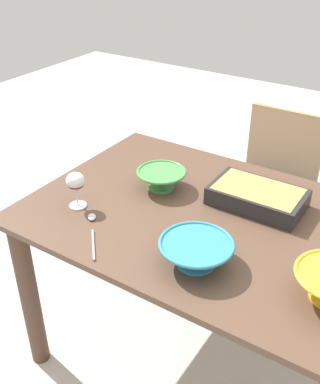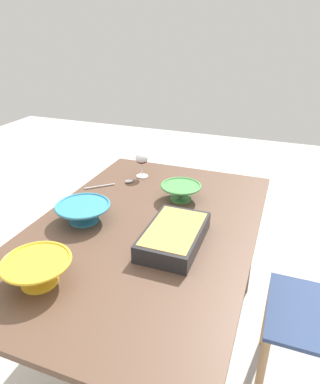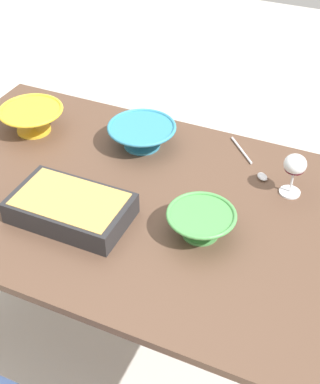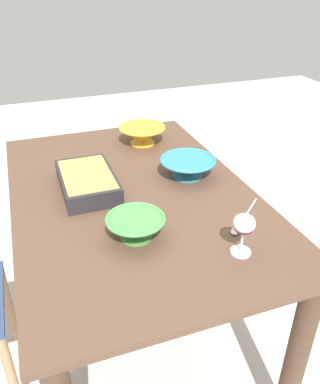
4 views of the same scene
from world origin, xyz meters
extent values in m
plane|color=beige|center=(0.00, 0.00, 0.00)|extent=(8.00, 8.00, 0.00)
cube|color=brown|center=(0.00, 0.00, 0.77)|extent=(1.44, 0.94, 0.03)
cylinder|color=#493427|center=(-0.65, -0.40, 0.38)|extent=(0.08, 0.08, 0.75)
cylinder|color=#493427|center=(0.65, -0.40, 0.38)|extent=(0.08, 0.08, 0.75)
cylinder|color=#493427|center=(0.65, 0.40, 0.38)|extent=(0.08, 0.08, 0.75)
cylinder|color=tan|center=(-0.27, 0.57, 0.22)|extent=(0.04, 0.04, 0.45)
cylinder|color=tan|center=(0.12, 0.57, 0.22)|extent=(0.04, 0.04, 0.45)
cylinder|color=white|center=(-0.50, -0.22, 0.78)|extent=(0.07, 0.07, 0.01)
cylinder|color=white|center=(-0.50, -0.22, 0.82)|extent=(0.01, 0.01, 0.08)
ellipsoid|color=white|center=(-0.50, -0.22, 0.89)|extent=(0.07, 0.07, 0.06)
ellipsoid|color=#4C0A19|center=(-0.50, -0.22, 0.88)|extent=(0.06, 0.06, 0.03)
cube|color=#262628|center=(0.08, 0.16, 0.81)|extent=(0.35, 0.21, 0.07)
cube|color=tan|center=(0.08, 0.16, 0.84)|extent=(0.32, 0.19, 0.02)
cylinder|color=yellow|center=(0.45, -0.19, 0.78)|extent=(0.12, 0.12, 0.01)
cone|color=yellow|center=(0.45, -0.19, 0.83)|extent=(0.23, 0.23, 0.08)
torus|color=yellow|center=(0.45, -0.19, 0.87)|extent=(0.23, 0.23, 0.01)
cylinder|color=#4C994C|center=(-0.30, 0.07, 0.78)|extent=(0.11, 0.11, 0.01)
cone|color=#4C994C|center=(-0.30, 0.07, 0.82)|extent=(0.19, 0.19, 0.07)
torus|color=#4C994C|center=(-0.30, 0.07, 0.85)|extent=(0.20, 0.20, 0.01)
cylinder|color=teal|center=(0.05, -0.27, 0.78)|extent=(0.13, 0.13, 0.01)
cone|color=teal|center=(0.05, -0.27, 0.82)|extent=(0.24, 0.24, 0.07)
torus|color=teal|center=(0.05, -0.27, 0.86)|extent=(0.24, 0.24, 0.01)
cylinder|color=silver|center=(-0.29, -0.38, 0.78)|extent=(0.12, 0.13, 0.01)
ellipsoid|color=silver|center=(-0.40, -0.25, 0.79)|extent=(0.05, 0.05, 0.01)
camera|label=1|loc=(0.58, -1.29, 1.74)|focal=43.03mm
camera|label=2|loc=(1.18, 0.52, 1.58)|focal=32.54mm
camera|label=3|loc=(-0.66, 1.15, 1.86)|focal=50.06mm
camera|label=4|loc=(-1.35, 0.36, 1.58)|focal=37.09mm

